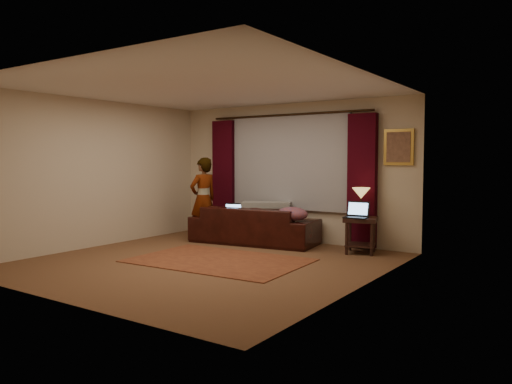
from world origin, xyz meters
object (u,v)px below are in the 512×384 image
(laptop_table, at_px, (356,210))
(person, at_px, (203,199))
(tiffany_lamp, at_px, (361,202))
(end_table, at_px, (360,235))
(laptop_sofa, at_px, (232,211))
(sofa, at_px, (254,218))

(laptop_table, distance_m, person, 3.01)
(tiffany_lamp, distance_m, person, 3.03)
(end_table, distance_m, laptop_table, 0.46)
(laptop_table, bearing_deg, laptop_sofa, -179.79)
(laptop_sofa, xyz_separation_m, tiffany_lamp, (2.33, 0.47, 0.24))
(sofa, height_order, person, person)
(tiffany_lamp, bearing_deg, person, -170.40)
(laptop_sofa, relative_size, laptop_table, 0.94)
(sofa, height_order, laptop_sofa, sofa)
(sofa, distance_m, laptop_table, 2.00)
(tiffany_lamp, xyz_separation_m, person, (-2.99, -0.51, -0.05))
(sofa, distance_m, laptop_sofa, 0.43)
(laptop_sofa, relative_size, person, 0.24)
(sofa, xyz_separation_m, laptop_table, (1.98, 0.02, 0.26))
(tiffany_lamp, bearing_deg, laptop_sofa, -168.51)
(end_table, xyz_separation_m, person, (-3.03, -0.41, 0.49))
(sofa, xyz_separation_m, person, (-1.02, -0.24, 0.32))
(sofa, height_order, tiffany_lamp, tiffany_lamp)
(end_table, xyz_separation_m, tiffany_lamp, (-0.04, 0.10, 0.54))
(end_table, relative_size, tiffany_lamp, 1.24)
(end_table, bearing_deg, laptop_sofa, -171.03)
(sofa, relative_size, laptop_table, 5.85)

